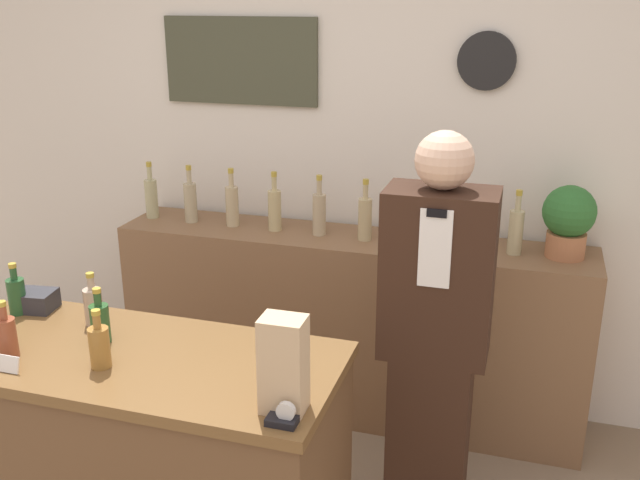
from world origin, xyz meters
name	(u,v)px	position (x,y,z in m)	size (l,w,h in m)	color
back_wall	(341,144)	(0.00, 2.00, 1.36)	(5.20, 0.09, 2.70)	silver
back_shelf	(348,326)	(0.12, 1.73, 0.48)	(2.33, 0.41, 0.95)	brown
display_counter	(143,465)	(-0.31, 0.44, 0.45)	(1.44, 0.63, 0.91)	brown
shopkeeper	(434,340)	(0.64, 1.04, 0.81)	(0.41, 0.26, 1.62)	#331E14
potted_plant	(569,219)	(1.12, 1.75, 1.13)	(0.23, 0.23, 0.33)	#B27047
paper_bag	(284,365)	(0.31, 0.27, 1.05)	(0.13, 0.10, 0.30)	tan
tape_dispenser	(283,417)	(0.33, 0.20, 0.93)	(0.09, 0.06, 0.07)	black
price_card_right	(7,364)	(-0.63, 0.22, 0.93)	(0.09, 0.02, 0.06)	white
gift_box	(36,301)	(-0.86, 0.66, 0.94)	(0.16, 0.14, 0.08)	#2D2D33
counter_bottle_0	(17,295)	(-0.91, 0.61, 0.98)	(0.07, 0.07, 0.20)	#235029
counter_bottle_2	(6,336)	(-0.70, 0.30, 0.98)	(0.07, 0.07, 0.20)	brown
counter_bottle_3	(93,305)	(-0.57, 0.61, 0.98)	(0.07, 0.07, 0.20)	tan
counter_bottle_4	(100,322)	(-0.46, 0.49, 0.98)	(0.07, 0.07, 0.20)	#265227
counter_bottle_5	(99,346)	(-0.36, 0.34, 0.98)	(0.07, 0.07, 0.20)	olive
shelf_bottle_0	(151,197)	(-0.97, 1.75, 1.07)	(0.07, 0.07, 0.30)	tan
shelf_bottle_1	(190,201)	(-0.73, 1.74, 1.07)	(0.07, 0.07, 0.30)	tan
shelf_bottle_2	(232,204)	(-0.50, 1.74, 1.07)	(0.07, 0.07, 0.30)	tan
shelf_bottle_3	(275,209)	(-0.27, 1.73, 1.07)	(0.07, 0.07, 0.30)	tan
shelf_bottle_4	(319,213)	(-0.03, 1.73, 1.07)	(0.07, 0.07, 0.30)	tan
shelf_bottle_5	(365,217)	(0.20, 1.72, 1.07)	(0.07, 0.07, 0.30)	tan
shelf_bottle_6	(414,220)	(0.43, 1.74, 1.07)	(0.07, 0.07, 0.30)	tan
shelf_bottle_7	(464,225)	(0.66, 1.74, 1.07)	(0.07, 0.07, 0.30)	tan
shelf_bottle_8	(516,230)	(0.90, 1.73, 1.07)	(0.07, 0.07, 0.30)	tan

